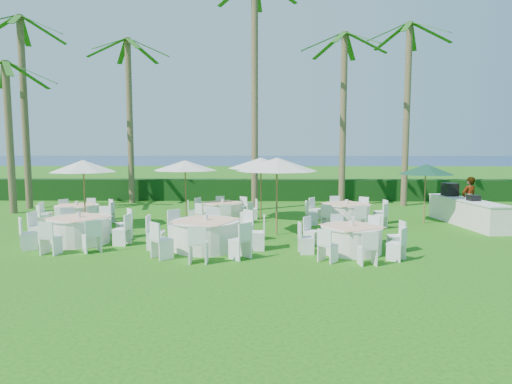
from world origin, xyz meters
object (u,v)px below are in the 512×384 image
banquet_table_e (223,211)px  buffet_table (466,211)px  banquet_table_b (206,234)px  umbrella_d (261,163)px  umbrella_b (277,164)px  umbrella_a (83,166)px  banquet_table_d (77,214)px  staff_person (469,199)px  banquet_table_f (346,213)px  umbrella_green (426,169)px  umbrella_c (185,165)px  banquet_table_a (79,230)px  banquet_table_c (351,238)px

banquet_table_e → buffet_table: 9.62m
banquet_table_b → umbrella_d: size_ratio=1.26×
umbrella_b → buffet_table: 7.91m
umbrella_b → umbrella_a: bearing=171.4°
banquet_table_d → buffet_table: (15.26, -0.06, 0.15)m
banquet_table_b → staff_person: 11.19m
banquet_table_f → umbrella_green: (3.14, 0.28, 1.72)m
umbrella_b → umbrella_d: bearing=100.1°
banquet_table_d → banquet_table_e: (5.70, 0.95, -0.00)m
umbrella_green → staff_person: size_ratio=1.29×
banquet_table_e → umbrella_c: umbrella_c is taller
banquet_table_f → buffet_table: bearing=-1.1°
banquet_table_e → umbrella_c: (-1.63, 0.47, 1.86)m
umbrella_a → buffet_table: size_ratio=0.58×
umbrella_d → umbrella_a: bearing=-161.9°
banquet_table_a → staff_person: bearing=16.8°
umbrella_d → buffet_table: size_ratio=0.63×
umbrella_d → staff_person: umbrella_d is taller
umbrella_c → banquet_table_d: bearing=-160.7°
banquet_table_e → umbrella_a: bearing=-158.2°
banquet_table_f → umbrella_green: umbrella_green is taller
banquet_table_d → banquet_table_f: bearing=0.2°
banquet_table_b → staff_person: (10.01, 4.99, 0.46)m
banquet_table_c → staff_person: staff_person is taller
umbrella_d → buffet_table: bearing=-8.2°
banquet_table_b → umbrella_c: 6.21m
banquet_table_b → umbrella_c: size_ratio=1.28×
umbrella_d → banquet_table_d: bearing=-171.4°
banquet_table_a → umbrella_green: bearing=17.6°
umbrella_green → banquet_table_d: bearing=-178.7°
buffet_table → staff_person: staff_person is taller
banquet_table_c → umbrella_c: bearing=134.1°
banquet_table_b → umbrella_c: umbrella_c is taller
banquet_table_a → buffet_table: bearing=14.4°
buffet_table → staff_person: bearing=58.7°
banquet_table_a → staff_person: size_ratio=1.81×
banquet_table_b → banquet_table_e: (-0.02, 5.24, -0.07)m
banquet_table_c → buffet_table: bearing=40.3°
umbrella_a → staff_person: bearing=6.6°
umbrella_c → banquet_table_c: bearing=-45.9°
banquet_table_f → umbrella_c: size_ratio=1.20×
banquet_table_b → banquet_table_e: bearing=90.2°
banquet_table_c → banquet_table_d: bearing=155.1°
banquet_table_b → banquet_table_c: (4.20, -0.30, -0.05)m
banquet_table_c → staff_person: 7.87m
banquet_table_d → umbrella_c: umbrella_c is taller
umbrella_d → banquet_table_e: bearing=-174.6°
banquet_table_f → umbrella_d: (-3.37, 1.07, 1.93)m
banquet_table_a → umbrella_c: size_ratio=1.22×
buffet_table → umbrella_d: bearing=171.8°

